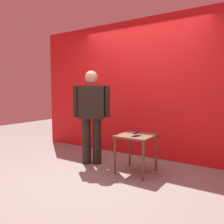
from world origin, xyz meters
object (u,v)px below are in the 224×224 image
standing_person (92,112)px  cell_phone (136,136)px  tv_remote (136,133)px  side_table (136,141)px

standing_person → cell_phone: standing_person is taller
cell_phone → tv_remote: bearing=134.0°
side_table → tv_remote: tv_remote is taller
side_table → cell_phone: bearing=-63.0°
standing_person → side_table: size_ratio=2.71×
standing_person → tv_remote: standing_person is taller
cell_phone → side_table: bearing=132.9°
cell_phone → tv_remote: tv_remote is taller
side_table → cell_phone: 0.15m
side_table → standing_person: bearing=-178.5°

